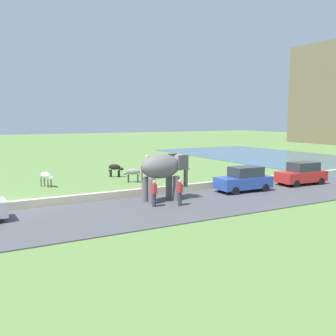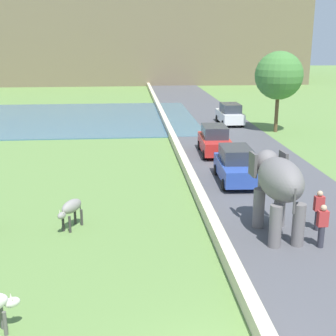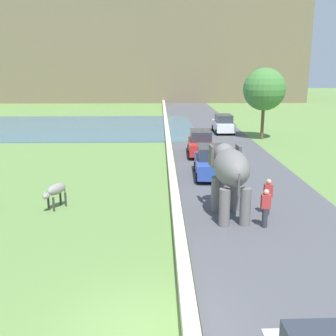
% 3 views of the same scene
% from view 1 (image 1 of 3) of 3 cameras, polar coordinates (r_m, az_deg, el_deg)
% --- Properties ---
extents(ground_plane, '(220.00, 220.00, 0.00)m').
position_cam_1_polar(ground_plane, '(24.76, -20.64, -5.11)').
color(ground_plane, '#608442').
extents(road_surface, '(7.00, 120.00, 0.06)m').
position_cam_1_polar(road_surface, '(30.60, 21.50, -2.77)').
color(road_surface, '#4C4C51').
rests_on(road_surface, ground).
extents(barrier_wall, '(0.40, 110.00, 0.51)m').
position_cam_1_polar(barrier_wall, '(31.66, 13.89, -1.73)').
color(barrier_wall, beige).
rests_on(barrier_wall, ground).
extents(lake, '(36.00, 18.00, 0.08)m').
position_cam_1_polar(lake, '(53.70, 15.44, 1.65)').
color(lake, '#426B84').
rests_on(lake, ground).
extents(elephant, '(1.55, 3.50, 2.99)m').
position_cam_1_polar(elephant, '(23.62, -0.63, -0.20)').
color(elephant, slate).
rests_on(elephant, ground).
extents(person_beside_elephant, '(0.36, 0.22, 1.63)m').
position_cam_1_polar(person_beside_elephant, '(22.42, 1.78, -3.63)').
color(person_beside_elephant, '#33333D').
rests_on(person_beside_elephant, ground).
extents(person_trailing, '(0.36, 0.22, 1.63)m').
position_cam_1_polar(person_trailing, '(22.13, -2.08, -3.77)').
color(person_trailing, '#33333D').
rests_on(person_trailing, ground).
extents(car_red, '(1.93, 4.07, 1.80)m').
position_cam_1_polar(car_red, '(31.48, 19.39, -0.81)').
color(car_red, red).
rests_on(car_red, ground).
extents(car_blue, '(1.92, 4.07, 1.80)m').
position_cam_1_polar(car_blue, '(27.42, 11.31, -1.69)').
color(car_blue, '#2D4CA8').
rests_on(car_blue, ground).
extents(cow_tan, '(1.36, 1.01, 1.15)m').
position_cam_1_polar(cow_tan, '(42.67, -3.11, 1.56)').
color(cow_tan, tan).
rests_on(cow_tan, ground).
extents(cow_white, '(1.38, 0.94, 1.15)m').
position_cam_1_polar(cow_white, '(30.30, -17.76, -1.16)').
color(cow_white, silver).
rests_on(cow_white, ground).
extents(cow_black, '(1.19, 1.25, 1.15)m').
position_cam_1_polar(cow_black, '(34.15, -7.90, 0.05)').
color(cow_black, black).
rests_on(cow_black, ground).
extents(cow_grey, '(0.98, 1.37, 1.15)m').
position_cam_1_polar(cow_grey, '(31.08, -5.36, -0.63)').
color(cow_grey, gray).
rests_on(cow_grey, ground).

